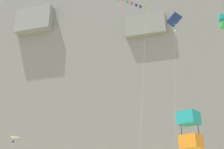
% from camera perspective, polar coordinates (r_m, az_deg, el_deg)
% --- Properties ---
extents(cliff_face, '(180.00, 30.63, 82.00)m').
position_cam_1_polar(cliff_face, '(75.26, 8.43, 6.84)').
color(cliff_face, gray).
rests_on(cliff_face, ground).
extents(kite_box_high_right, '(2.74, 4.66, 24.68)m').
position_cam_1_polar(kite_box_high_right, '(38.78, 21.90, 10.04)').
color(kite_box_high_right, teal).
rests_on(kite_box_high_right, ground).
extents(kite_banner_far_left, '(3.79, 6.65, 28.93)m').
position_cam_1_polar(kite_banner_far_left, '(39.71, 4.31, 12.09)').
color(kite_banner_far_left, black).
rests_on(kite_banner_far_left, ground).
extents(kite_box_low_left, '(2.75, 2.25, 7.36)m').
position_cam_1_polar(kite_box_low_left, '(14.53, 15.72, -10.94)').
color(kite_box_low_left, teal).
rests_on(kite_box_low_left, ground).
extents(kite_delta_mid_right, '(2.99, 4.59, 10.03)m').
position_cam_1_polar(kite_delta_mid_right, '(39.88, -19.99, -13.31)').
color(kite_delta_mid_right, white).
rests_on(kite_delta_mid_right, ground).
extents(kite_diamond_upper_mid, '(3.34, 4.44, 28.61)m').
position_cam_1_polar(kite_diamond_upper_mid, '(42.72, 12.71, 10.39)').
color(kite_diamond_upper_mid, navy).
rests_on(kite_diamond_upper_mid, ground).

